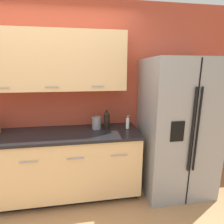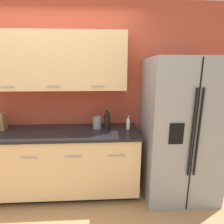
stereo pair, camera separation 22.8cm
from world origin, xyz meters
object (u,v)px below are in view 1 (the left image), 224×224
Objects in this scene: steel_canister at (97,123)px; refrigerator at (177,128)px; wine_bottle at (107,120)px; soap_dispenser at (128,123)px.

refrigerator is at bearing -8.31° from steel_canister.
steel_canister is (-0.13, 0.04, -0.04)m from wine_bottle.
steel_canister is (-1.09, 0.16, 0.07)m from refrigerator.
refrigerator reaches higher than steel_canister.
refrigerator is at bearing -8.75° from soap_dispenser.
wine_bottle is 0.29m from soap_dispenser.
refrigerator is 6.89× the size of wine_bottle.
refrigerator is 0.68m from soap_dispenser.
refrigerator is 10.01× the size of soap_dispenser.
wine_bottle is 1.45× the size of soap_dispenser.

